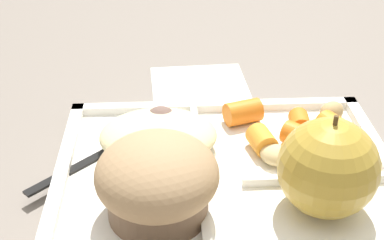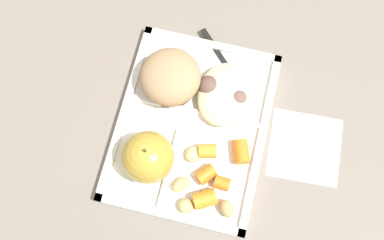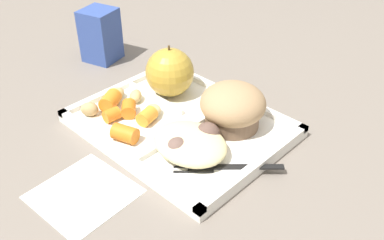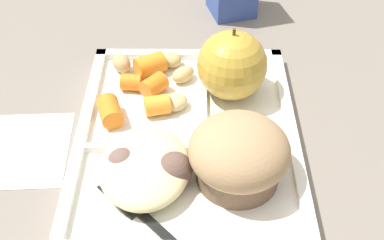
{
  "view_description": "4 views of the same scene",
  "coord_description": "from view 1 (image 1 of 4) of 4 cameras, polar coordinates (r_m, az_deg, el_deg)",
  "views": [
    {
      "loc": [
        0.05,
        0.39,
        0.31
      ],
      "look_at": [
        0.03,
        -0.01,
        0.06
      ],
      "focal_mm": 50.76,
      "sensor_mm": 36.0,
      "label": 1
    },
    {
      "loc": [
        -0.21,
        -0.05,
        0.75
      ],
      "look_at": [
        -0.01,
        -0.0,
        0.07
      ],
      "focal_mm": 44.16,
      "sensor_mm": 36.0,
      "label": 2
    },
    {
      "loc": [
        0.39,
        -0.38,
        0.39
      ],
      "look_at": [
        0.04,
        -0.02,
        0.05
      ],
      "focal_mm": 39.99,
      "sensor_mm": 36.0,
      "label": 3
    },
    {
      "loc": [
        0.41,
        0.01,
        0.4
      ],
      "look_at": [
        0.02,
        0.01,
        0.05
      ],
      "focal_mm": 48.33,
      "sensor_mm": 36.0,
      "label": 4
    }
  ],
  "objects": [
    {
      "name": "carrot_slice_tilted",
      "position": [
        0.53,
        11.13,
        -1.65
      ],
      "size": [
        0.04,
        0.04,
        0.02
      ],
      "primitive_type": "cylinder",
      "rotation": [
        0.0,
        1.57,
        5.56
      ],
      "color": "orange",
      "rests_on": "lunch_tray"
    },
    {
      "name": "lunch_tray",
      "position": [
        0.5,
        3.63,
        -5.98
      ],
      "size": [
        0.31,
        0.24,
        0.02
      ],
      "color": "white",
      "rests_on": "ground"
    },
    {
      "name": "paper_napkin",
      "position": [
        0.66,
        0.83,
        3.55
      ],
      "size": [
        0.12,
        0.12,
        0.0
      ],
      "primitive_type": "cube",
      "rotation": [
        0.0,
        0.0,
        0.06
      ],
      "color": "white",
      "rests_on": "ground"
    },
    {
      "name": "potato_chunk_corner",
      "position": [
        0.51,
        8.72,
        -3.63
      ],
      "size": [
        0.04,
        0.04,
        0.02
      ],
      "primitive_type": "ellipsoid",
      "rotation": [
        0.0,
        0.0,
        2.29
      ],
      "color": "tan",
      "rests_on": "lunch_tray"
    },
    {
      "name": "potato_chunk_large",
      "position": [
        0.54,
        17.24,
        -2.73
      ],
      "size": [
        0.03,
        0.03,
        0.02
      ],
      "primitive_type": "ellipsoid",
      "rotation": [
        0.0,
        0.0,
        1.51
      ],
      "color": "tan",
      "rests_on": "lunch_tray"
    },
    {
      "name": "bran_muffin",
      "position": [
        0.43,
        -3.67,
        -6.38
      ],
      "size": [
        0.1,
        0.1,
        0.07
      ],
      "color": "brown",
      "rests_on": "lunch_tray"
    },
    {
      "name": "meatball_back",
      "position": [
        0.49,
        -4.29,
        -3.33
      ],
      "size": [
        0.04,
        0.04,
        0.04
      ],
      "primitive_type": "sphere",
      "color": "brown",
      "rests_on": "lunch_tray"
    },
    {
      "name": "green_apple",
      "position": [
        0.45,
        14.1,
        -4.9
      ],
      "size": [
        0.08,
        0.08,
        0.09
      ],
      "color": "#B79333",
      "rests_on": "lunch_tray"
    },
    {
      "name": "carrot_slice_diagonal",
      "position": [
        0.52,
        7.35,
        -2.14
      ],
      "size": [
        0.03,
        0.03,
        0.02
      ],
      "primitive_type": "cylinder",
      "rotation": [
        0.0,
        1.57,
        4.95
      ],
      "color": "orange",
      "rests_on": "lunch_tray"
    },
    {
      "name": "plastic_fork",
      "position": [
        0.53,
        -9.19,
        -3.4
      ],
      "size": [
        0.12,
        0.11,
        0.0
      ],
      "color": "black",
      "rests_on": "lunch_tray"
    },
    {
      "name": "meatball_front",
      "position": [
        0.54,
        -3.27,
        -0.29
      ],
      "size": [
        0.03,
        0.03,
        0.03
      ],
      "primitive_type": "sphere",
      "color": "brown",
      "rests_on": "lunch_tray"
    },
    {
      "name": "ground",
      "position": [
        0.5,
        3.57,
        -6.6
      ],
      "size": [
        6.0,
        6.0,
        0.0
      ],
      "primitive_type": "plane",
      "color": "slate"
    },
    {
      "name": "meatball_side",
      "position": [
        0.52,
        -5.41,
        -1.5
      ],
      "size": [
        0.03,
        0.03,
        0.03
      ],
      "primitive_type": "sphere",
      "color": "brown",
      "rests_on": "lunch_tray"
    },
    {
      "name": "carrot_slice_small",
      "position": [
        0.56,
        11.23,
        -0.19
      ],
      "size": [
        0.02,
        0.03,
        0.02
      ],
      "primitive_type": "cylinder",
      "rotation": [
        0.0,
        1.57,
        1.49
      ],
      "color": "orange",
      "rests_on": "lunch_tray"
    },
    {
      "name": "carrot_slice_edge",
      "position": [
        0.55,
        14.86,
        -0.97
      ],
      "size": [
        0.04,
        0.04,
        0.03
      ],
      "primitive_type": "cylinder",
      "rotation": [
        0.0,
        1.57,
        5.24
      ],
      "color": "orange",
      "rests_on": "lunch_tray"
    },
    {
      "name": "potato_chunk_browned",
      "position": [
        0.58,
        14.45,
        0.81
      ],
      "size": [
        0.04,
        0.03,
        0.02
      ],
      "primitive_type": "ellipsoid",
      "rotation": [
        0.0,
        0.0,
        3.78
      ],
      "color": "tan",
      "rests_on": "lunch_tray"
    },
    {
      "name": "potato_chunk_golden",
      "position": [
        0.51,
        14.57,
        -3.86
      ],
      "size": [
        0.04,
        0.04,
        0.02
      ],
      "primitive_type": "ellipsoid",
      "rotation": [
        0.0,
        0.0,
        5.47
      ],
      "color": "tan",
      "rests_on": "lunch_tray"
    },
    {
      "name": "egg_noodle_pile",
      "position": [
        0.52,
        -3.56,
        -1.63
      ],
      "size": [
        0.11,
        0.09,
        0.03
      ],
      "primitive_type": "ellipsoid",
      "color": "beige",
      "rests_on": "lunch_tray"
    },
    {
      "name": "carrot_slice_back",
      "position": [
        0.56,
        5.38,
        0.83
      ],
      "size": [
        0.04,
        0.03,
        0.02
      ],
      "primitive_type": "cylinder",
      "rotation": [
        0.0,
        1.57,
        3.46
      ],
      "color": "orange",
      "rests_on": "lunch_tray"
    }
  ]
}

